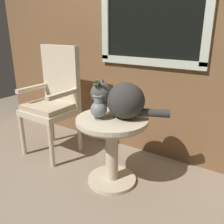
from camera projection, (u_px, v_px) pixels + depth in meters
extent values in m
plane|color=gray|center=(91.00, 186.00, 2.00)|extent=(6.00, 6.00, 0.00)
cube|color=brown|center=(142.00, 21.00, 2.20)|extent=(4.00, 0.04, 2.60)
cube|color=beige|center=(149.00, 62.00, 2.24)|extent=(1.05, 0.03, 0.07)
cube|color=beige|center=(106.00, 14.00, 2.35)|extent=(0.07, 0.03, 0.86)
cube|color=beige|center=(210.00, 10.00, 1.84)|extent=(0.07, 0.03, 0.86)
cube|color=black|center=(152.00, 12.00, 2.10)|extent=(0.96, 0.01, 0.84)
cylinder|color=beige|center=(112.00, 179.00, 2.06)|extent=(0.41, 0.41, 0.03)
cylinder|color=beige|center=(112.00, 151.00, 1.97)|extent=(0.10, 0.10, 0.51)
cylinder|color=beige|center=(112.00, 120.00, 1.88)|extent=(0.57, 0.57, 0.03)
torus|color=beige|center=(112.00, 123.00, 1.89)|extent=(0.55, 0.55, 0.02)
cylinder|color=beige|center=(23.00, 135.00, 2.43)|extent=(0.04, 0.04, 0.42)
cylinder|color=beige|center=(51.00, 146.00, 2.21)|extent=(0.04, 0.04, 0.42)
cylinder|color=beige|center=(52.00, 123.00, 2.74)|extent=(0.04, 0.04, 0.42)
cylinder|color=beige|center=(80.00, 132.00, 2.51)|extent=(0.04, 0.04, 0.42)
cube|color=beige|center=(50.00, 111.00, 2.39)|extent=(0.47, 0.44, 0.06)
cube|color=#BBA98B|center=(49.00, 106.00, 2.38)|extent=(0.43, 0.40, 0.05)
cube|color=beige|center=(61.00, 76.00, 2.43)|extent=(0.47, 0.06, 0.60)
cube|color=beige|center=(34.00, 88.00, 2.43)|extent=(0.05, 0.39, 0.04)
cube|color=beige|center=(63.00, 94.00, 2.21)|extent=(0.05, 0.39, 0.04)
ellipsoid|color=#33302D|center=(126.00, 101.00, 1.83)|extent=(0.38, 0.37, 0.28)
sphere|color=#494643|center=(101.00, 93.00, 1.85)|extent=(0.17, 0.17, 0.17)
cone|color=#33302D|center=(102.00, 83.00, 1.87)|extent=(0.05, 0.05, 0.06)
cone|color=#33302D|center=(100.00, 85.00, 1.79)|extent=(0.05, 0.05, 0.06)
cylinder|color=#33302D|center=(152.00, 113.00, 1.83)|extent=(0.27, 0.16, 0.06)
cylinder|color=slate|center=(99.00, 118.00, 1.86)|extent=(0.08, 0.08, 0.01)
ellipsoid|color=slate|center=(99.00, 109.00, 1.84)|extent=(0.13, 0.13, 0.13)
cylinder|color=slate|center=(99.00, 99.00, 1.81)|extent=(0.07, 0.07, 0.06)
torus|color=slate|center=(99.00, 96.00, 1.80)|extent=(0.09, 0.09, 0.02)
cylinder|color=#2D662D|center=(98.00, 88.00, 1.77)|extent=(0.01, 0.03, 0.12)
cone|color=#2D662D|center=(97.00, 81.00, 1.74)|extent=(0.04, 0.04, 0.02)
cylinder|color=#2D662D|center=(97.00, 90.00, 1.79)|extent=(0.02, 0.02, 0.08)
cone|color=#2D662D|center=(95.00, 85.00, 1.78)|extent=(0.04, 0.04, 0.02)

